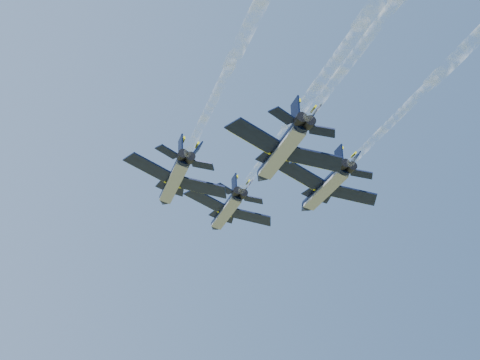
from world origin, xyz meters
TOP-DOWN VIEW (x-y plane):
  - jet_lead at (8.22, 14.38)m, footprint 12.37×17.56m
  - jet_left at (-6.30, 4.32)m, footprint 12.37×17.56m
  - jet_right at (11.64, -3.48)m, footprint 12.37×17.56m
  - jet_slot at (-2.57, -12.60)m, footprint 12.37×17.56m
  - smoke_trail_lead at (-7.97, -28.75)m, footprint 23.55×59.16m

SIDE VIEW (x-z plane):
  - jet_lead at x=8.22m, z-range 101.87..107.13m
  - jet_left at x=-6.30m, z-range 101.87..107.13m
  - jet_right at x=11.64m, z-range 101.87..107.13m
  - jet_slot at x=-2.57m, z-range 101.87..107.13m
  - smoke_trail_lead at x=-7.97m, z-range 103.47..105.61m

